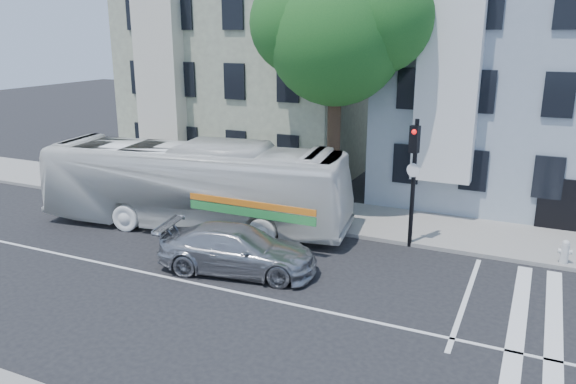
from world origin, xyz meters
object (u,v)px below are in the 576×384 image
Objects in this scene: bus at (194,185)px; sedan at (238,249)px; fire_hydrant at (565,251)px; traffic_signal at (414,166)px.

bus reaches higher than sedan.
bus is 15.09× the size of fire_hydrant.
fire_hydrant is at bearing 18.25° from traffic_signal.
bus is 2.64× the size of traffic_signal.
sedan reaches higher than fire_hydrant.
sedan is at bearing -138.55° from bus.
sedan is 6.35× the size of fire_hydrant.
fire_hydrant is (5.17, 0.36, -2.49)m from traffic_signal.
sedan is 1.11× the size of traffic_signal.
traffic_signal reaches higher than fire_hydrant.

